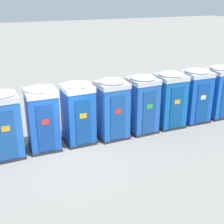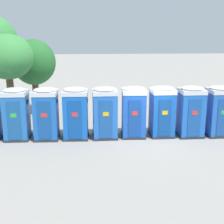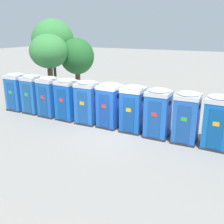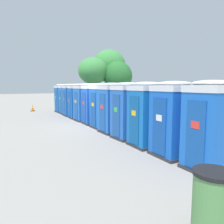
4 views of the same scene
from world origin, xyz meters
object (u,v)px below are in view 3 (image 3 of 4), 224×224
Objects in this scene: portapotty_0 at (17,91)px; street_tree_0 at (53,40)px; portapotty_6 at (133,108)px; portapotty_9 at (218,122)px; portapotty_3 at (68,99)px; portapotty_4 at (87,102)px; street_tree_1 at (49,52)px; portapotty_5 at (109,105)px; portapotty_1 at (33,94)px; portapotty_8 at (186,117)px; portapotty_7 at (158,113)px; portapotty_2 at (49,96)px; street_tree_2 at (77,57)px.

portapotty_0 is 6.40m from street_tree_0.
portapotty_6 and portapotty_9 have the same top height.
portapotty_3 and portapotty_4 have the same top height.
portapotty_5 is at bearing -23.65° from street_tree_1.
portapotty_1 is 1.00× the size of portapotty_8.
portapotty_9 is at bearing -1.41° from portapotty_5.
portapotty_3 is 1.43m from portapotty_4.
portapotty_4 is 4.29m from portapotty_7.
street_tree_0 reaches higher than street_tree_1.
portapotty_4 is 1.00× the size of portapotty_9.
portapotty_2 is at bearing 179.27° from portapotty_7.
portapotty_6 is at bearing 178.23° from portapotty_9.
street_tree_1 is (-0.91, 2.88, 2.45)m from portapotty_1.
portapotty_1 is 6.80m from street_tree_0.
portapotty_8 is 1.43m from portapotty_9.
portapotty_6 is (4.29, 0.03, 0.00)m from portapotty_3.
portapotty_0 is 1.00× the size of portapotty_4.
portapotty_2 is 7.51m from street_tree_0.
portapotty_3 is at bearing 179.13° from portapotty_8.
portapotty_5 is 7.74m from street_tree_2.
portapotty_4 is at bearing -0.62° from portapotty_0.
portapotty_8 is at bearing -1.01° from portapotty_4.
street_tree_0 is at bearing 153.46° from portapotty_7.
street_tree_0 is at bearing 134.81° from portapotty_3.
street_tree_2 is (1.57, 4.97, 1.97)m from portapotty_0.
portapotty_2 and portapotty_4 have the same top height.
street_tree_0 reaches higher than street_tree_2.
portapotty_8 is at bearing -0.87° from portapotty_3.
street_tree_1 is at bearing 156.35° from portapotty_5.
portapotty_1 is 1.00× the size of portapotty_9.
street_tree_2 is (-5.59, 4.99, 1.97)m from portapotty_5.
portapotty_7 is (2.86, -0.13, -0.00)m from portapotty_5.
portapotty_2 is 1.00× the size of portapotty_6.
portapotty_3 is 8.59m from portapotty_9.
street_tree_1 is at bearing 142.03° from portapotty_3.
portapotty_7 is at bearing -0.85° from portapotty_0.
portapotty_7 is at bearing -1.15° from portapotty_4.
portapotty_0 and portapotty_6 have the same top height.
portapotty_5 is 2.86m from portapotty_7.
portapotty_1 is 2.86m from portapotty_3.
portapotty_9 is at bearing -0.58° from portapotty_2.
portapotty_7 is (1.43, -0.12, -0.00)m from portapotty_6.
portapotty_2 is 1.00× the size of portapotty_9.
portapotty_4 is 1.00× the size of portapotty_7.
portapotty_8 is at bearing -27.46° from street_tree_2.
portapotty_1 is at bearing 177.33° from portapotty_2.
portapotty_6 is at bearing 0.74° from portapotty_4.
portapotty_9 is at bearing 0.21° from portapotty_8.
street_tree_2 reaches higher than portapotty_6.
portapotty_9 is 0.41× the size of street_tree_0.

